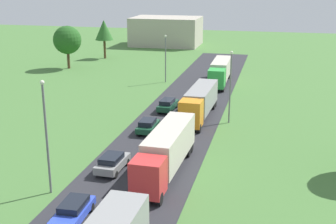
{
  "coord_description": "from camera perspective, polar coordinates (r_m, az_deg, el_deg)",
  "views": [
    {
      "loc": [
        10.98,
        -5.76,
        16.59
      ],
      "look_at": [
        -0.04,
        40.02,
        2.44
      ],
      "focal_mm": 48.4,
      "sensor_mm": 36.0,
      "label": 1
    }
  ],
  "objects": [
    {
      "name": "road",
      "position": [
        36.2,
        -5.8,
        -10.59
      ],
      "size": [
        10.0,
        140.0,
        0.06
      ],
      "primitive_type": "cube",
      "color": "#2B2B30",
      "rests_on": "ground"
    },
    {
      "name": "truck_second",
      "position": [
        39.29,
        -0.21,
        -4.75
      ],
      "size": [
        2.8,
        12.5,
        3.77
      ],
      "color": "red",
      "rests_on": "road"
    },
    {
      "name": "truck_third",
      "position": [
        54.81,
        4.0,
        1.37
      ],
      "size": [
        2.77,
        12.13,
        3.53
      ],
      "color": "orange",
      "rests_on": "road"
    },
    {
      "name": "truck_fourth",
      "position": [
        73.04,
        6.59,
        5.17
      ],
      "size": [
        2.69,
        12.22,
        3.56
      ],
      "color": "green",
      "rests_on": "road"
    },
    {
      "name": "car_second",
      "position": [
        33.21,
        -11.87,
        -12.05
      ],
      "size": [
        2.01,
        4.5,
        1.4
      ],
      "color": "blue",
      "rests_on": "road"
    },
    {
      "name": "car_third",
      "position": [
        40.47,
        -7.04,
        -6.31
      ],
      "size": [
        2.04,
        4.24,
        1.5
      ],
      "color": "gray",
      "rests_on": "road"
    },
    {
      "name": "car_fourth",
      "position": [
        49.88,
        -2.56,
        -1.71
      ],
      "size": [
        1.89,
        3.97,
        1.47
      ],
      "color": "#19472D",
      "rests_on": "road"
    },
    {
      "name": "car_fifth",
      "position": [
        57.84,
        -0.04,
        0.94
      ],
      "size": [
        1.97,
        4.48,
        1.52
      ],
      "color": "#19472D",
      "rests_on": "road"
    },
    {
      "name": "lamppost_second",
      "position": [
        36.0,
        -15.09,
        -2.51
      ],
      "size": [
        0.36,
        0.36,
        9.2
      ],
      "color": "slate",
      "rests_on": "ground"
    },
    {
      "name": "lamppost_third",
      "position": [
        52.72,
        7.85,
        3.57
      ],
      "size": [
        0.36,
        0.36,
        8.51
      ],
      "color": "slate",
      "rests_on": "ground"
    },
    {
      "name": "lamppost_fourth",
      "position": [
        73.31,
        -0.31,
        7.06
      ],
      "size": [
        0.36,
        0.36,
        7.64
      ],
      "color": "slate",
      "rests_on": "ground"
    },
    {
      "name": "tree_birch",
      "position": [
        96.21,
        -8.06,
        10.16
      ],
      "size": [
        3.73,
        3.73,
        7.98
      ],
      "color": "#513823",
      "rests_on": "ground"
    },
    {
      "name": "tree_maple",
      "position": [
        86.57,
        -12.57,
        8.84
      ],
      "size": [
        5.19,
        5.19,
        7.92
      ],
      "color": "#513823",
      "rests_on": "ground"
    },
    {
      "name": "distant_building",
      "position": [
        114.57,
        -0.21,
        10.13
      ],
      "size": [
        16.57,
        11.8,
        6.9
      ],
      "primitive_type": "cube",
      "color": "#B2A899",
      "rests_on": "ground"
    }
  ]
}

